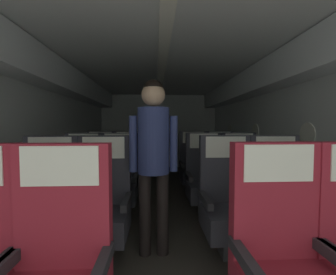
{
  "coord_description": "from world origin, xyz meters",
  "views": [
    {
      "loc": [
        -0.09,
        0.22,
        1.16
      ],
      "look_at": [
        0.09,
        3.52,
        0.99
      ],
      "focal_mm": 24.02,
      "sensor_mm": 36.0,
      "label": 1
    }
  ],
  "objects_px": {
    "seat_b_left_aisle": "(102,206)",
    "seat_d_right_window": "(194,167)",
    "seat_c_left_window": "(82,182)",
    "seat_d_right_aisle": "(221,167)",
    "seat_b_left_window": "(47,208)",
    "seat_d_left_aisle": "(127,168)",
    "seat_c_right_aisle": "(241,180)",
    "seat_c_right_window": "(205,180)",
    "flight_attendant": "(154,148)",
    "seat_b_right_window": "(228,204)",
    "seat_a_right_window": "(286,267)",
    "seat_b_right_aisle": "(279,203)",
    "seat_d_left_window": "(100,168)",
    "seat_c_left_aisle": "(118,181)"
  },
  "relations": [
    {
      "from": "seat_b_right_window",
      "to": "seat_c_left_window",
      "type": "relative_size",
      "value": 1.0
    },
    {
      "from": "seat_b_left_aisle",
      "to": "seat_d_left_window",
      "type": "height_order",
      "value": "same"
    },
    {
      "from": "seat_b_left_aisle",
      "to": "seat_d_right_window",
      "type": "xyz_separation_m",
      "value": [
        1.14,
        1.84,
        0.0
      ]
    },
    {
      "from": "seat_b_left_window",
      "to": "seat_b_left_aisle",
      "type": "distance_m",
      "value": 0.47
    },
    {
      "from": "seat_b_left_aisle",
      "to": "flight_attendant",
      "type": "distance_m",
      "value": 0.69
    },
    {
      "from": "seat_c_left_aisle",
      "to": "seat_d_right_window",
      "type": "bearing_deg",
      "value": 39.22
    },
    {
      "from": "seat_b_left_aisle",
      "to": "seat_b_right_aisle",
      "type": "xyz_separation_m",
      "value": [
        1.62,
        -0.01,
        0.0
      ]
    },
    {
      "from": "flight_attendant",
      "to": "seat_b_right_aisle",
      "type": "bearing_deg",
      "value": 167.09
    },
    {
      "from": "seat_a_right_window",
      "to": "seat_d_left_aisle",
      "type": "bearing_deg",
      "value": 112.56
    },
    {
      "from": "seat_d_left_window",
      "to": "seat_d_right_aisle",
      "type": "distance_m",
      "value": 2.1
    },
    {
      "from": "seat_d_right_aisle",
      "to": "seat_d_left_aisle",
      "type": "bearing_deg",
      "value": -179.25
    },
    {
      "from": "seat_c_right_aisle",
      "to": "seat_d_right_aisle",
      "type": "distance_m",
      "value": 0.94
    },
    {
      "from": "seat_c_right_aisle",
      "to": "flight_attendant",
      "type": "distance_m",
      "value": 1.55
    },
    {
      "from": "flight_attendant",
      "to": "seat_c_right_aisle",
      "type": "bearing_deg",
      "value": -154.23
    },
    {
      "from": "seat_d_right_aisle",
      "to": "flight_attendant",
      "type": "distance_m",
      "value": 2.24
    },
    {
      "from": "seat_b_right_window",
      "to": "seat_c_right_aisle",
      "type": "bearing_deg",
      "value": 62.45
    },
    {
      "from": "seat_b_left_window",
      "to": "seat_c_right_aisle",
      "type": "bearing_deg",
      "value": 23.94
    },
    {
      "from": "seat_c_right_window",
      "to": "seat_c_right_aisle",
      "type": "bearing_deg",
      "value": -1.42
    },
    {
      "from": "seat_b_left_window",
      "to": "seat_b_left_aisle",
      "type": "xyz_separation_m",
      "value": [
        0.47,
        0.02,
        0.0
      ]
    },
    {
      "from": "seat_a_right_window",
      "to": "seat_b_right_aisle",
      "type": "xyz_separation_m",
      "value": [
        0.48,
        0.92,
        0.0
      ]
    },
    {
      "from": "seat_c_right_window",
      "to": "seat_b_right_window",
      "type": "bearing_deg",
      "value": -89.3
    },
    {
      "from": "seat_b_left_window",
      "to": "seat_d_left_aisle",
      "type": "distance_m",
      "value": 1.91
    },
    {
      "from": "seat_c_right_window",
      "to": "flight_attendant",
      "type": "relative_size",
      "value": 0.68
    },
    {
      "from": "seat_b_left_window",
      "to": "flight_attendant",
      "type": "xyz_separation_m",
      "value": [
        0.93,
        0.02,
        0.52
      ]
    },
    {
      "from": "seat_c_left_window",
      "to": "seat_b_left_window",
      "type": "bearing_deg",
      "value": -90.2
    },
    {
      "from": "seat_b_right_aisle",
      "to": "seat_d_left_window",
      "type": "distance_m",
      "value": 2.8
    },
    {
      "from": "seat_c_left_window",
      "to": "seat_d_right_aisle",
      "type": "xyz_separation_m",
      "value": [
        2.09,
        0.94,
        0.0
      ]
    },
    {
      "from": "seat_c_left_aisle",
      "to": "seat_c_right_window",
      "type": "xyz_separation_m",
      "value": [
        1.14,
        0.02,
        0.0
      ]
    },
    {
      "from": "seat_b_right_window",
      "to": "seat_c_right_window",
      "type": "bearing_deg",
      "value": 90.7
    },
    {
      "from": "seat_b_left_window",
      "to": "seat_d_left_aisle",
      "type": "relative_size",
      "value": 1.0
    },
    {
      "from": "seat_a_right_window",
      "to": "seat_d_left_window",
      "type": "xyz_separation_m",
      "value": [
        -1.61,
        2.77,
        0.0
      ]
    },
    {
      "from": "seat_b_right_aisle",
      "to": "seat_c_right_window",
      "type": "distance_m",
      "value": 1.05
    },
    {
      "from": "seat_c_left_window",
      "to": "flight_attendant",
      "type": "bearing_deg",
      "value": -44.2
    },
    {
      "from": "seat_c_left_aisle",
      "to": "seat_d_left_aisle",
      "type": "relative_size",
      "value": 1.0
    },
    {
      "from": "seat_d_right_window",
      "to": "seat_c_left_window",
      "type": "bearing_deg",
      "value": -149.92
    },
    {
      "from": "seat_b_left_aisle",
      "to": "seat_b_right_window",
      "type": "xyz_separation_m",
      "value": [
        1.14,
        0.0,
        0.0
      ]
    },
    {
      "from": "seat_c_left_window",
      "to": "seat_c_right_aisle",
      "type": "xyz_separation_m",
      "value": [
        2.08,
        0.0,
        0.0
      ]
    },
    {
      "from": "seat_a_right_window",
      "to": "seat_d_right_window",
      "type": "bearing_deg",
      "value": 89.87
    },
    {
      "from": "seat_c_left_window",
      "to": "seat_d_left_aisle",
      "type": "bearing_deg",
      "value": 63.47
    },
    {
      "from": "seat_d_left_aisle",
      "to": "seat_d_right_window",
      "type": "bearing_deg",
      "value": 0.52
    },
    {
      "from": "seat_a_right_window",
      "to": "seat_b_right_aisle",
      "type": "distance_m",
      "value": 1.04
    },
    {
      "from": "seat_b_left_window",
      "to": "seat_b_left_aisle",
      "type": "relative_size",
      "value": 1.0
    },
    {
      "from": "seat_b_right_aisle",
      "to": "seat_b_right_window",
      "type": "relative_size",
      "value": 1.0
    },
    {
      "from": "seat_a_right_window",
      "to": "seat_c_right_aisle",
      "type": "relative_size",
      "value": 1.0
    },
    {
      "from": "seat_d_left_window",
      "to": "flight_attendant",
      "type": "distance_m",
      "value": 2.13
    },
    {
      "from": "seat_d_left_aisle",
      "to": "seat_b_right_window",
      "type": "bearing_deg",
      "value": -57.86
    },
    {
      "from": "seat_b_left_window",
      "to": "seat_d_right_window",
      "type": "bearing_deg",
      "value": 49.0
    },
    {
      "from": "seat_c_left_window",
      "to": "seat_d_right_aisle",
      "type": "relative_size",
      "value": 1.0
    },
    {
      "from": "seat_c_right_window",
      "to": "seat_b_left_window",
      "type": "bearing_deg",
      "value": -149.64
    },
    {
      "from": "seat_b_left_aisle",
      "to": "seat_d_right_window",
      "type": "height_order",
      "value": "same"
    }
  ]
}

